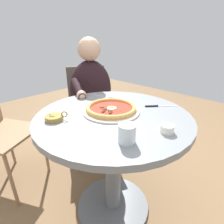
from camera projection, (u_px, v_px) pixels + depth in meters
ground_plane at (113, 206)px, 1.31m from camera, size 6.00×6.00×0.02m
dining_table at (113, 141)px, 1.08m from camera, size 0.89×0.89×0.75m
pizza_on_plate at (111, 109)px, 1.04m from camera, size 0.34×0.34×0.04m
water_glass at (127, 135)px, 0.73m from camera, size 0.08×0.08×0.08m
steak_knife at (157, 106)px, 1.11m from camera, size 0.15×0.17×0.01m
ramekin_capers at (167, 128)px, 0.81m from camera, size 0.06×0.06×0.04m
olive_pan at (54, 118)px, 0.93m from camera, size 0.10×0.10×0.05m
fork_utensil at (103, 96)px, 1.30m from camera, size 0.16×0.07×0.00m
diner_person at (92, 109)px, 1.67m from camera, size 0.45×0.52×1.15m
cafe_chair_diner at (89, 103)px, 1.79m from camera, size 0.57×0.57×0.88m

